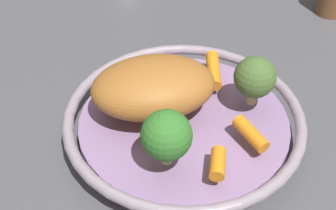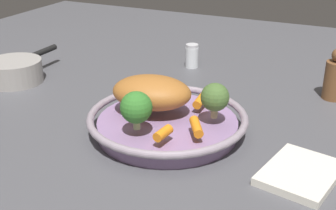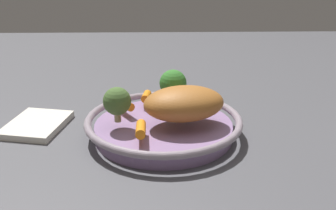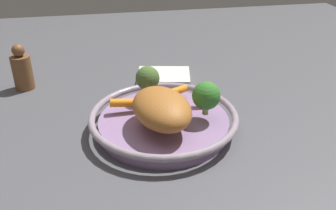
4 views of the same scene
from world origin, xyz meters
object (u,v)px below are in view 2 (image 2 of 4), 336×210
object	(u,v)px
roast_chicken_piece	(152,92)
salt_shaker	(192,56)
baby_carrot_left	(163,133)
saucepan	(15,71)
baby_carrot_right	(202,98)
broccoli_floret_edge	(215,98)
pepper_mill	(335,77)
baby_carrot_center	(196,127)
dish_towel	(301,173)
serving_bowl	(167,122)
broccoli_floret_large	(136,108)

from	to	relation	value
roast_chicken_piece	salt_shaker	size ratio (longest dim) A/B	2.42
baby_carrot_left	saucepan	xyz separation A→B (m)	(0.19, 0.52, -0.02)
salt_shaker	roast_chicken_piece	bearing A→B (deg)	-169.74
roast_chicken_piece	baby_carrot_right	world-z (taller)	roast_chicken_piece
broccoli_floret_edge	pepper_mill	distance (m)	0.36
baby_carrot_center	salt_shaker	xyz separation A→B (m)	(0.44, 0.19, -0.02)
broccoli_floret_edge	dish_towel	world-z (taller)	broccoli_floret_edge
dish_towel	salt_shaker	bearing A→B (deg)	40.62
baby_carrot_right	dish_towel	world-z (taller)	baby_carrot_right
serving_bowl	pepper_mill	distance (m)	0.43
salt_shaker	pepper_mill	bearing A→B (deg)	-99.88
roast_chicken_piece	baby_carrot_center	world-z (taller)	roast_chicken_piece
serving_bowl	baby_carrot_right	distance (m)	0.09
broccoli_floret_edge	saucepan	xyz separation A→B (m)	(0.07, 0.57, -0.06)
baby_carrot_center	broccoli_floret_edge	size ratio (longest dim) A/B	0.75
broccoli_floret_edge	dish_towel	bearing A→B (deg)	-111.25
baby_carrot_center	saucepan	world-z (taller)	baby_carrot_center
serving_bowl	broccoli_floret_edge	world-z (taller)	broccoli_floret_edge
baby_carrot_center	broccoli_floret_large	xyz separation A→B (m)	(-0.04, 0.10, 0.03)
broccoli_floret_edge	baby_carrot_left	bearing A→B (deg)	155.45
baby_carrot_center	pepper_mill	world-z (taller)	pepper_mill
roast_chicken_piece	broccoli_floret_edge	world-z (taller)	broccoli_floret_edge
serving_bowl	pepper_mill	size ratio (longest dim) A/B	2.60
salt_shaker	saucepan	size ratio (longest dim) A/B	0.28
baby_carrot_right	salt_shaker	world-z (taller)	salt_shaker
broccoli_floret_large	saucepan	world-z (taller)	broccoli_floret_large
baby_carrot_center	pepper_mill	bearing A→B (deg)	-27.97
roast_chicken_piece	baby_carrot_left	xyz separation A→B (m)	(-0.11, -0.08, -0.02)
saucepan	baby_carrot_left	bearing A→B (deg)	-110.24
salt_shaker	baby_carrot_center	bearing A→B (deg)	-156.77
baby_carrot_center	broccoli_floret_large	distance (m)	0.11
serving_bowl	baby_carrot_right	size ratio (longest dim) A/B	4.98
serving_bowl	salt_shaker	size ratio (longest dim) A/B	4.81
baby_carrot_center	dish_towel	size ratio (longest dim) A/B	0.36
baby_carrot_right	saucepan	bearing A→B (deg)	88.31
salt_shaker	dish_towel	world-z (taller)	salt_shaker
baby_carrot_center	baby_carrot_left	bearing A→B (deg)	137.99
roast_chicken_piece	baby_carrot_left	bearing A→B (deg)	-144.43
baby_carrot_left	broccoli_floret_large	xyz separation A→B (m)	(0.01, 0.06, 0.03)
baby_carrot_left	salt_shaker	world-z (taller)	salt_shaker
broccoli_floret_large	dish_towel	distance (m)	0.31
roast_chicken_piece	saucepan	bearing A→B (deg)	79.35
broccoli_floret_edge	broccoli_floret_large	distance (m)	0.15
broccoli_floret_edge	pepper_mill	size ratio (longest dim) A/B	0.57
baby_carrot_left	saucepan	size ratio (longest dim) A/B	0.17
broccoli_floret_edge	broccoli_floret_large	size ratio (longest dim) A/B	0.97
baby_carrot_left	broccoli_floret_large	size ratio (longest dim) A/B	0.55
baby_carrot_left	pepper_mill	world-z (taller)	pepper_mill
serving_bowl	baby_carrot_center	distance (m)	0.10
broccoli_floret_edge	saucepan	bearing A→B (deg)	82.66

